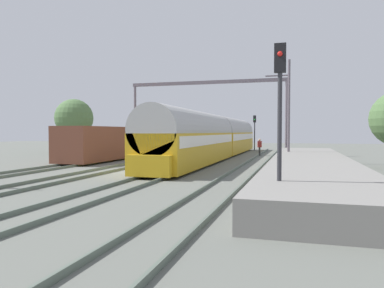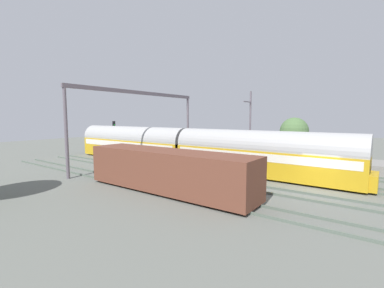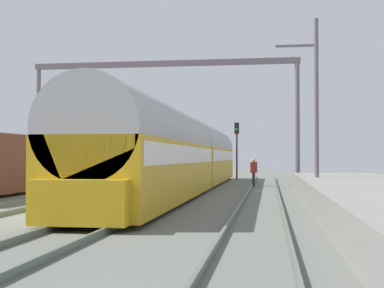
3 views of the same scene
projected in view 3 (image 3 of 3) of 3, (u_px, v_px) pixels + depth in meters
The scene contains 9 objects.
ground at pixel (49, 217), 16.20m from camera, with size 120.00×120.00×0.00m, color slate.
track_east at pixel (116, 215), 15.90m from camera, with size 1.52×60.00×0.16m.
track_far_east at pixel (258, 217), 15.31m from camera, with size 1.52×60.00×0.16m.
platform at pixel (383, 200), 16.75m from camera, with size 4.40×28.00×0.90m.
passenger_train at pixel (185, 154), 29.01m from camera, with size 2.93×32.85×3.82m.
person_crossing at pixel (254, 170), 32.69m from camera, with size 0.45×0.33×1.73m.
railway_signal_far at pixel (237, 143), 42.84m from camera, with size 0.36×0.30×4.55m.
catenary_gantry at pixel (163, 91), 33.75m from camera, with size 16.95×0.28×7.86m.
catenary_pole_east_mid at pixel (315, 104), 23.93m from camera, with size 1.90×0.20×8.00m.
Camera 3 is at (6.60, -15.46, 1.80)m, focal length 50.29 mm.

